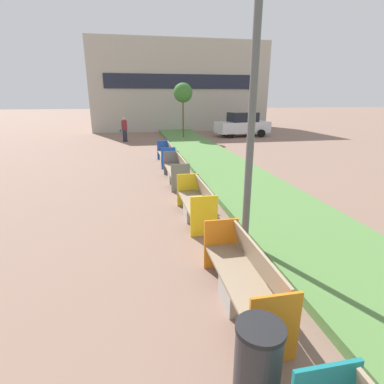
% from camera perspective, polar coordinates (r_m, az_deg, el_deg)
% --- Properties ---
extents(planter_grass_strip, '(2.80, 120.00, 0.18)m').
position_cam_1_polar(planter_grass_strip, '(10.15, 11.13, 0.63)').
color(planter_grass_strip, '#568442').
rests_on(planter_grass_strip, ground).
extents(building_backdrop, '(16.06, 7.42, 7.83)m').
position_cam_1_polar(building_backdrop, '(31.47, -2.87, 19.26)').
color(building_backdrop, '#B2AD9E').
rests_on(building_backdrop, ground).
extents(bench_orange_frame, '(0.65, 2.19, 0.94)m').
position_cam_1_polar(bench_orange_frame, '(4.70, 9.76, -16.62)').
color(bench_orange_frame, '#ADA8A0').
rests_on(bench_orange_frame, ground).
extents(bench_yellow_frame, '(0.65, 2.06, 0.94)m').
position_cam_1_polar(bench_yellow_frame, '(7.65, 0.83, -2.51)').
color(bench_yellow_frame, '#ADA8A0').
rests_on(bench_yellow_frame, ground).
extents(bench_grey_frame, '(0.65, 2.45, 0.94)m').
position_cam_1_polar(bench_grey_frame, '(11.00, -2.95, 3.82)').
color(bench_grey_frame, '#ADA8A0').
rests_on(bench_grey_frame, ground).
extents(bench_blue_frame, '(0.65, 2.20, 0.94)m').
position_cam_1_polar(bench_blue_frame, '(14.18, -4.86, 6.87)').
color(bench_blue_frame, '#ADA8A0').
rests_on(bench_blue_frame, ground).
extents(litter_bin, '(0.47, 0.47, 0.99)m').
position_cam_1_polar(litter_bin, '(3.42, 12.32, -29.92)').
color(litter_bin, '#2D2D30').
rests_on(litter_bin, ground).
extents(sapling_tree_far, '(1.35, 1.35, 3.98)m').
position_cam_1_polar(sapling_tree_far, '(22.28, -1.74, 18.33)').
color(sapling_tree_far, brown).
rests_on(sapling_tree_far, ground).
extents(pedestrian_walking, '(0.53, 0.24, 1.69)m').
position_cam_1_polar(pedestrian_walking, '(21.82, -12.75, 11.56)').
color(pedestrian_walking, '#232633').
rests_on(pedestrian_walking, ground).
extents(parked_car_distant, '(4.40, 2.31, 1.86)m').
position_cam_1_polar(parked_car_distant, '(24.68, 9.58, 12.53)').
color(parked_car_distant, silver).
rests_on(parked_car_distant, ground).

